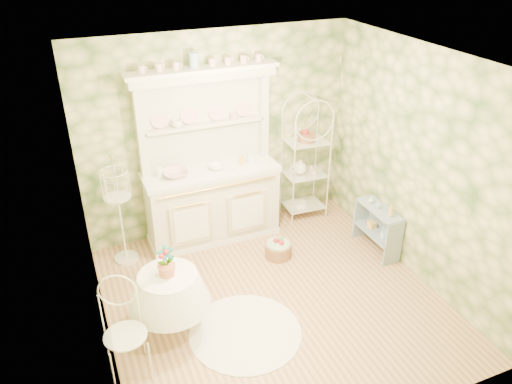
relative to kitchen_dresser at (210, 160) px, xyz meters
name	(u,v)px	position (x,y,z in m)	size (l,w,h in m)	color
floor	(273,300)	(0.20, -1.52, -1.15)	(3.60, 3.60, 0.00)	tan
ceiling	(278,63)	(0.20, -1.52, 1.56)	(3.60, 3.60, 0.00)	white
wall_left	(91,234)	(-1.60, -1.52, 0.21)	(3.60, 3.60, 0.00)	beige
wall_right	(419,167)	(2.00, -1.52, 0.21)	(3.60, 3.60, 0.00)	beige
wall_back	(218,135)	(0.20, 0.28, 0.21)	(3.60, 3.60, 0.00)	beige
wall_front	(379,308)	(0.20, -3.32, 0.21)	(3.60, 3.60, 0.00)	beige
kitchen_dresser	(210,160)	(0.00, 0.00, 0.00)	(1.87, 0.61, 2.29)	silver
bakers_rack	(306,154)	(1.40, 0.06, -0.19)	(0.60, 0.43, 1.91)	white
side_shelf	(377,230)	(1.86, -1.12, -0.85)	(0.26, 0.69, 0.59)	#8194A5
round_table	(170,301)	(-0.97, -1.54, -0.77)	(0.69, 0.69, 0.76)	white
cafe_chair	(126,341)	(-1.48, -1.93, -0.76)	(0.35, 0.35, 0.77)	white
birdcage_stand	(119,207)	(-1.20, -0.09, -0.37)	(0.36, 0.36, 1.54)	white
floor_basket	(278,248)	(0.61, -0.77, -1.03)	(0.37, 0.37, 0.24)	#916444
lace_rug	(245,332)	(-0.28, -1.88, -1.14)	(1.19, 1.19, 0.01)	white
bowl_floral	(176,176)	(-0.46, -0.02, -0.13)	(0.32, 0.32, 0.08)	white
bowl_white	(217,168)	(0.07, -0.01, -0.13)	(0.21, 0.21, 0.07)	white
cup_left	(177,125)	(-0.36, 0.16, 0.47)	(0.12, 0.12, 0.10)	white
cup_right	(234,117)	(0.38, 0.16, 0.47)	(0.09, 0.09, 0.09)	white
potted_geranium	(167,263)	(-0.96, -1.52, -0.29)	(0.17, 0.12, 0.33)	#3F7238
bottle_amber	(391,211)	(1.87, -1.31, -0.46)	(0.06, 0.06, 0.16)	gold
bottle_blue	(378,206)	(1.83, -1.10, -0.49)	(0.05, 0.05, 0.11)	#8BB9D6
bottle_glass	(371,200)	(1.84, -0.94, -0.50)	(0.06, 0.06, 0.08)	silver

